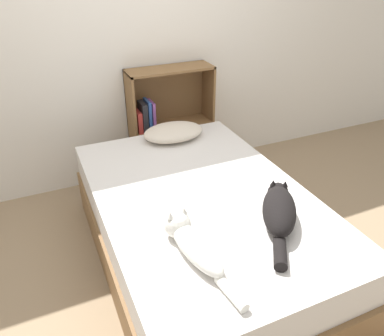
% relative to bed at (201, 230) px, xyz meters
% --- Properties ---
extents(ground_plane, '(8.00, 8.00, 0.00)m').
position_rel_bed_xyz_m(ground_plane, '(0.00, 0.00, -0.28)').
color(ground_plane, '#997F60').
extents(wall_back, '(8.00, 0.06, 2.50)m').
position_rel_bed_xyz_m(wall_back, '(0.00, 1.36, 0.97)').
color(wall_back, white).
rests_on(wall_back, ground_plane).
extents(bed, '(1.27, 1.96, 0.57)m').
position_rel_bed_xyz_m(bed, '(0.00, 0.00, 0.00)').
color(bed, brown).
rests_on(bed, ground_plane).
extents(pillow, '(0.48, 0.32, 0.11)m').
position_rel_bed_xyz_m(pillow, '(0.12, 0.79, 0.35)').
color(pillow, beige).
rests_on(pillow, bed).
extents(cat_light, '(0.19, 0.64, 0.16)m').
position_rel_bed_xyz_m(cat_light, '(-0.26, -0.44, 0.35)').
color(cat_light, white).
rests_on(cat_light, bed).
extents(cat_dark, '(0.43, 0.57, 0.15)m').
position_rel_bed_xyz_m(cat_dark, '(0.27, -0.41, 0.36)').
color(cat_dark, black).
rests_on(cat_dark, bed).
extents(bookshelf, '(0.74, 0.26, 1.01)m').
position_rel_bed_xyz_m(bookshelf, '(0.23, 1.23, 0.24)').
color(bookshelf, brown).
rests_on(bookshelf, ground_plane).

